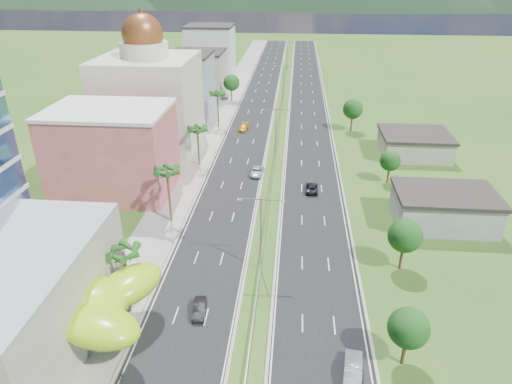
# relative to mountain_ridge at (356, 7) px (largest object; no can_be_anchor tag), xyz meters

# --- Properties ---
(ground) EXTENTS (500.00, 500.00, 0.00)m
(ground) POSITION_rel_mountain_ridge_xyz_m (-60.00, -450.00, 0.00)
(ground) COLOR #2D5119
(ground) RESTS_ON ground
(road_left) EXTENTS (11.00, 260.00, 0.04)m
(road_left) POSITION_rel_mountain_ridge_xyz_m (-67.50, -360.00, 0.02)
(road_left) COLOR black
(road_left) RESTS_ON ground
(road_right) EXTENTS (11.00, 260.00, 0.04)m
(road_right) POSITION_rel_mountain_ridge_xyz_m (-52.50, -360.00, 0.02)
(road_right) COLOR black
(road_right) RESTS_ON ground
(sidewalk_left) EXTENTS (7.00, 260.00, 0.12)m
(sidewalk_left) POSITION_rel_mountain_ridge_xyz_m (-77.00, -360.00, 0.06)
(sidewalk_left) COLOR gray
(sidewalk_left) RESTS_ON ground
(median_guardrail) EXTENTS (0.10, 216.06, 0.76)m
(median_guardrail) POSITION_rel_mountain_ridge_xyz_m (-60.00, -378.01, 0.62)
(median_guardrail) COLOR gray
(median_guardrail) RESTS_ON ground
(streetlight_median_b) EXTENTS (6.04, 0.25, 11.00)m
(streetlight_median_b) POSITION_rel_mountain_ridge_xyz_m (-60.00, -440.00, 6.75)
(streetlight_median_b) COLOR gray
(streetlight_median_b) RESTS_ON ground
(streetlight_median_c) EXTENTS (6.04, 0.25, 11.00)m
(streetlight_median_c) POSITION_rel_mountain_ridge_xyz_m (-60.00, -400.00, 6.75)
(streetlight_median_c) COLOR gray
(streetlight_median_c) RESTS_ON ground
(streetlight_median_d) EXTENTS (6.04, 0.25, 11.00)m
(streetlight_median_d) POSITION_rel_mountain_ridge_xyz_m (-60.00, -355.00, 6.75)
(streetlight_median_d) COLOR gray
(streetlight_median_d) RESTS_ON ground
(streetlight_median_e) EXTENTS (6.04, 0.25, 11.00)m
(streetlight_median_e) POSITION_rel_mountain_ridge_xyz_m (-60.00, -310.00, 6.75)
(streetlight_median_e) COLOR gray
(streetlight_median_e) RESTS_ON ground
(lime_canopy) EXTENTS (18.00, 15.00, 7.40)m
(lime_canopy) POSITION_rel_mountain_ridge_xyz_m (-80.00, -454.00, 4.99)
(lime_canopy) COLOR #93C713
(lime_canopy) RESTS_ON ground
(pink_shophouse) EXTENTS (20.00, 15.00, 15.00)m
(pink_shophouse) POSITION_rel_mountain_ridge_xyz_m (-88.00, -418.00, 7.50)
(pink_shophouse) COLOR #B7514B
(pink_shophouse) RESTS_ON ground
(domed_building) EXTENTS (20.00, 20.00, 28.70)m
(domed_building) POSITION_rel_mountain_ridge_xyz_m (-88.00, -395.00, 11.35)
(domed_building) COLOR beige
(domed_building) RESTS_ON ground
(midrise_grey) EXTENTS (16.00, 15.00, 16.00)m
(midrise_grey) POSITION_rel_mountain_ridge_xyz_m (-87.00, -370.00, 8.00)
(midrise_grey) COLOR gray
(midrise_grey) RESTS_ON ground
(midrise_beige) EXTENTS (16.00, 15.00, 13.00)m
(midrise_beige) POSITION_rel_mountain_ridge_xyz_m (-87.00, -348.00, 6.50)
(midrise_beige) COLOR #9F9283
(midrise_beige) RESTS_ON ground
(midrise_white) EXTENTS (16.00, 15.00, 18.00)m
(midrise_white) POSITION_rel_mountain_ridge_xyz_m (-87.00, -325.00, 9.00)
(midrise_white) COLOR silver
(midrise_white) RESTS_ON ground
(shed_near) EXTENTS (15.00, 10.00, 5.00)m
(shed_near) POSITION_rel_mountain_ridge_xyz_m (-32.00, -425.00, 2.50)
(shed_near) COLOR gray
(shed_near) RESTS_ON ground
(shed_far) EXTENTS (14.00, 12.00, 4.40)m
(shed_far) POSITION_rel_mountain_ridge_xyz_m (-30.00, -395.00, 2.20)
(shed_far) COLOR #9F9283
(shed_far) RESTS_ON ground
(palm_tree_b) EXTENTS (3.60, 3.60, 8.10)m
(palm_tree_b) POSITION_rel_mountain_ridge_xyz_m (-75.50, -448.00, 7.06)
(palm_tree_b) COLOR #47301C
(palm_tree_b) RESTS_ON ground
(palm_tree_c) EXTENTS (3.60, 3.60, 9.60)m
(palm_tree_c) POSITION_rel_mountain_ridge_xyz_m (-75.50, -428.00, 8.50)
(palm_tree_c) COLOR #47301C
(palm_tree_c) RESTS_ON ground
(palm_tree_d) EXTENTS (3.60, 3.60, 8.60)m
(palm_tree_d) POSITION_rel_mountain_ridge_xyz_m (-75.50, -405.00, 7.54)
(palm_tree_d) COLOR #47301C
(palm_tree_d) RESTS_ON ground
(palm_tree_e) EXTENTS (3.60, 3.60, 9.40)m
(palm_tree_e) POSITION_rel_mountain_ridge_xyz_m (-75.50, -380.00, 8.31)
(palm_tree_e) COLOR #47301C
(palm_tree_e) RESTS_ON ground
(leafy_tree_lfar) EXTENTS (4.90, 4.90, 8.05)m
(leafy_tree_lfar) POSITION_rel_mountain_ridge_xyz_m (-75.50, -355.00, 5.58)
(leafy_tree_lfar) COLOR #47301C
(leafy_tree_lfar) RESTS_ON ground
(leafy_tree_ra) EXTENTS (4.20, 4.20, 6.90)m
(leafy_tree_ra) POSITION_rel_mountain_ridge_xyz_m (-44.00, -455.00, 4.78)
(leafy_tree_ra) COLOR #47301C
(leafy_tree_ra) RESTS_ON ground
(leafy_tree_rb) EXTENTS (4.55, 4.55, 7.47)m
(leafy_tree_rb) POSITION_rel_mountain_ridge_xyz_m (-41.00, -438.00, 5.18)
(leafy_tree_rb) COLOR #47301C
(leafy_tree_rb) RESTS_ON ground
(leafy_tree_rc) EXTENTS (3.85, 3.85, 6.33)m
(leafy_tree_rc) POSITION_rel_mountain_ridge_xyz_m (-38.00, -410.00, 4.37)
(leafy_tree_rc) COLOR #47301C
(leafy_tree_rc) RESTS_ON ground
(leafy_tree_rd) EXTENTS (4.90, 4.90, 8.05)m
(leafy_tree_rd) POSITION_rel_mountain_ridge_xyz_m (-42.00, -380.00, 5.58)
(leafy_tree_rd) COLOR #47301C
(leafy_tree_rd) RESTS_ON ground
(mountain_ridge) EXTENTS (860.00, 140.00, 90.00)m
(mountain_ridge) POSITION_rel_mountain_ridge_xyz_m (0.00, 0.00, 0.00)
(mountain_ridge) COLOR black
(mountain_ridge) RESTS_ON ground
(car_dark_left) EXTENTS (1.84, 4.25, 1.36)m
(car_dark_left) POSITION_rel_mountain_ridge_xyz_m (-66.57, -449.34, 0.72)
(car_dark_left) COLOR black
(car_dark_left) RESTS_ON road_left
(car_silver_mid_left) EXTENTS (2.68, 5.13, 1.38)m
(car_silver_mid_left) POSITION_rel_mountain_ridge_xyz_m (-63.20, -408.79, 0.73)
(car_silver_mid_left) COLOR #ADB1B5
(car_silver_mid_left) RESTS_ON road_left
(car_yellow_far_left) EXTENTS (2.39, 5.06, 1.43)m
(car_yellow_far_left) POSITION_rel_mountain_ridge_xyz_m (-68.86, -381.96, 0.75)
(car_yellow_far_left) COLOR #C48917
(car_yellow_far_left) RESTS_ON road_left
(car_silver_right) EXTENTS (2.44, 5.22, 1.65)m
(car_silver_right) POSITION_rel_mountain_ridge_xyz_m (-49.30, -456.88, 0.87)
(car_silver_right) COLOR #94979B
(car_silver_right) RESTS_ON road_right
(car_dark_far_right) EXTENTS (2.31, 4.86, 1.34)m
(car_dark_far_right) POSITION_rel_mountain_ridge_xyz_m (-52.53, -415.21, 0.71)
(car_dark_far_right) COLOR black
(car_dark_far_right) RESTS_ON road_right
(motorcycle) EXTENTS (0.76, 1.75, 1.08)m
(motorcycle) POSITION_rel_mountain_ridge_xyz_m (-72.30, -459.91, 0.58)
(motorcycle) COLOR black
(motorcycle) RESTS_ON road_left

